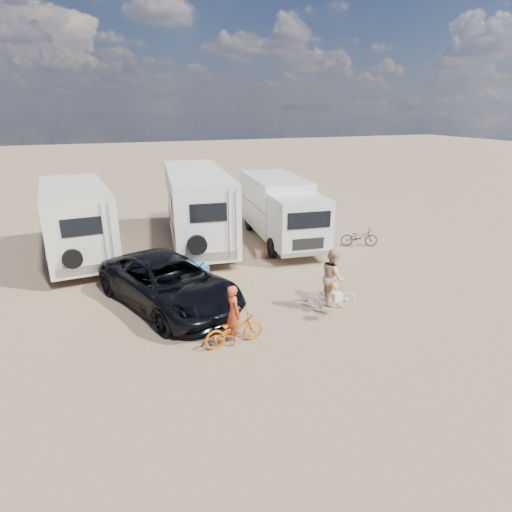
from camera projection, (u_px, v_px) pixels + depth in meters
name	position (u px, v px, depth m)	size (l,w,h in m)	color
ground	(255.00, 313.00, 12.98)	(140.00, 140.00, 0.00)	#977B5A
rv_main	(198.00, 208.00, 18.99)	(2.45, 7.91, 3.36)	silver
rv_left	(78.00, 223.00, 17.09)	(2.40, 6.44, 3.07)	beige
box_truck	(281.00, 211.00, 19.49)	(2.34, 7.08, 2.88)	silver
dark_suv	(169.00, 282.00, 13.24)	(2.57, 5.58, 1.55)	black
bike_man	(234.00, 330.00, 11.11)	(0.58, 1.66, 0.87)	#E15B00
bike_woman	(332.00, 295.00, 13.12)	(0.42, 1.47, 0.88)	beige
rider_man	(234.00, 319.00, 11.00)	(0.55, 0.36, 1.52)	#CD4A25
rider_woman	(333.00, 282.00, 12.97)	(0.87, 0.68, 1.78)	#D7AF87
bike_parked	(359.00, 237.00, 19.04)	(0.58, 1.66, 0.87)	#2A2C2A
cooler	(200.00, 271.00, 15.57)	(0.61, 0.44, 0.48)	#25608B
crate	(260.00, 254.00, 17.70)	(0.42, 0.42, 0.34)	#8C6548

